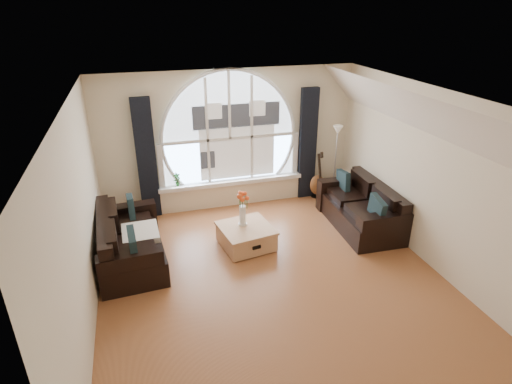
{
  "coord_description": "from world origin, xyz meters",
  "views": [
    {
      "loc": [
        -1.69,
        -4.9,
        3.81
      ],
      "look_at": [
        0.0,
        0.9,
        1.05
      ],
      "focal_mm": 29.37,
      "sensor_mm": 36.0,
      "label": 1
    }
  ],
  "objects_px": {
    "sofa_left": "(130,239)",
    "guitar": "(318,175)",
    "coffee_chest": "(246,236)",
    "floor_lamp": "(335,164)",
    "sofa_right": "(360,206)",
    "vase_flowers": "(242,204)",
    "potted_plant": "(177,179)"
  },
  "relations": [
    {
      "from": "guitar",
      "to": "potted_plant",
      "type": "height_order",
      "value": "guitar"
    },
    {
      "from": "sofa_right",
      "to": "floor_lamp",
      "type": "relative_size",
      "value": 1.14
    },
    {
      "from": "vase_flowers",
      "to": "floor_lamp",
      "type": "xyz_separation_m",
      "value": [
        2.24,
        1.16,
        0.04
      ]
    },
    {
      "from": "sofa_left",
      "to": "floor_lamp",
      "type": "relative_size",
      "value": 1.13
    },
    {
      "from": "coffee_chest",
      "to": "guitar",
      "type": "height_order",
      "value": "guitar"
    },
    {
      "from": "sofa_right",
      "to": "vase_flowers",
      "type": "xyz_separation_m",
      "value": [
        -2.22,
        -0.01,
        0.36
      ]
    },
    {
      "from": "vase_flowers",
      "to": "floor_lamp",
      "type": "bearing_deg",
      "value": 27.32
    },
    {
      "from": "sofa_left",
      "to": "guitar",
      "type": "bearing_deg",
      "value": 15.86
    },
    {
      "from": "coffee_chest",
      "to": "floor_lamp",
      "type": "distance_m",
      "value": 2.6
    },
    {
      "from": "sofa_left",
      "to": "sofa_right",
      "type": "height_order",
      "value": "sofa_right"
    },
    {
      "from": "vase_flowers",
      "to": "floor_lamp",
      "type": "height_order",
      "value": "floor_lamp"
    },
    {
      "from": "coffee_chest",
      "to": "floor_lamp",
      "type": "bearing_deg",
      "value": 20.44
    },
    {
      "from": "coffee_chest",
      "to": "potted_plant",
      "type": "distance_m",
      "value": 1.94
    },
    {
      "from": "sofa_left",
      "to": "potted_plant",
      "type": "distance_m",
      "value": 1.82
    },
    {
      "from": "guitar",
      "to": "coffee_chest",
      "type": "bearing_deg",
      "value": -154.43
    },
    {
      "from": "sofa_right",
      "to": "floor_lamp",
      "type": "distance_m",
      "value": 1.21
    },
    {
      "from": "guitar",
      "to": "floor_lamp",
      "type": "bearing_deg",
      "value": -46.35
    },
    {
      "from": "floor_lamp",
      "to": "potted_plant",
      "type": "xyz_separation_m",
      "value": [
        -3.14,
        0.38,
        -0.12
      ]
    },
    {
      "from": "floor_lamp",
      "to": "guitar",
      "type": "relative_size",
      "value": 1.51
    },
    {
      "from": "vase_flowers",
      "to": "potted_plant",
      "type": "xyz_separation_m",
      "value": [
        -0.9,
        1.53,
        -0.07
      ]
    },
    {
      "from": "potted_plant",
      "to": "vase_flowers",
      "type": "bearing_deg",
      "value": -59.51
    },
    {
      "from": "sofa_left",
      "to": "guitar",
      "type": "xyz_separation_m",
      "value": [
        3.8,
        1.35,
        0.13
      ]
    },
    {
      "from": "sofa_right",
      "to": "guitar",
      "type": "distance_m",
      "value": 1.36
    },
    {
      "from": "guitar",
      "to": "potted_plant",
      "type": "xyz_separation_m",
      "value": [
        -2.87,
        0.19,
        0.15
      ]
    },
    {
      "from": "vase_flowers",
      "to": "guitar",
      "type": "bearing_deg",
      "value": 34.36
    },
    {
      "from": "coffee_chest",
      "to": "potted_plant",
      "type": "bearing_deg",
      "value": 110.74
    },
    {
      "from": "vase_flowers",
      "to": "floor_lamp",
      "type": "relative_size",
      "value": 0.44
    },
    {
      "from": "sofa_left",
      "to": "coffee_chest",
      "type": "relative_size",
      "value": 2.17
    },
    {
      "from": "sofa_left",
      "to": "guitar",
      "type": "relative_size",
      "value": 1.71
    },
    {
      "from": "sofa_left",
      "to": "floor_lamp",
      "type": "distance_m",
      "value": 4.25
    },
    {
      "from": "sofa_right",
      "to": "vase_flowers",
      "type": "height_order",
      "value": "vase_flowers"
    },
    {
      "from": "sofa_left",
      "to": "vase_flowers",
      "type": "xyz_separation_m",
      "value": [
        1.83,
        0.01,
        0.36
      ]
    }
  ]
}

